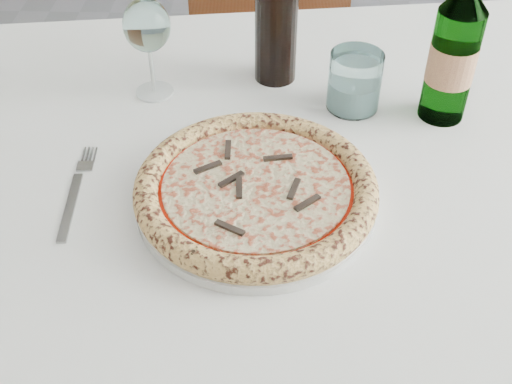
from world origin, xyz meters
TOP-DOWN VIEW (x-y plane):
  - dining_table at (0.05, 0.01)m, footprint 1.69×1.13m
  - chair_far at (0.05, 0.84)m, footprint 0.45×0.45m
  - plate at (0.05, -0.09)m, footprint 0.32×0.32m
  - pizza at (0.05, -0.09)m, footprint 0.32×0.32m
  - fork at (-0.20, -0.08)m, footprint 0.02×0.19m
  - wine_glass at (-0.13, 0.17)m, footprint 0.07×0.07m
  - tumbler at (0.19, 0.15)m, footprint 0.08×0.08m
  - beer_bottle at (0.33, 0.13)m, footprint 0.07×0.07m
  - wine_bottle at (0.07, 0.23)m, footprint 0.07×0.07m

SIDE VIEW (x-z plane):
  - chair_far at x=0.05m, z-range 0.07..1.00m
  - dining_table at x=0.05m, z-range 0.30..1.05m
  - fork at x=-0.20m, z-range 0.76..0.76m
  - plate at x=0.05m, z-range 0.76..0.77m
  - pizza at x=0.05m, z-range 0.77..0.80m
  - tumbler at x=0.19m, z-range 0.75..0.84m
  - beer_bottle at x=0.33m, z-range 0.73..1.00m
  - wine_glass at x=-0.13m, z-range 0.79..0.95m
  - wine_bottle at x=0.07m, z-range 0.74..1.02m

